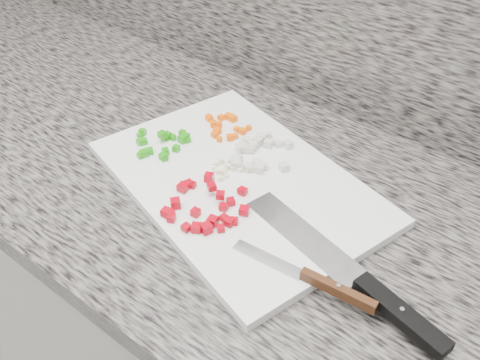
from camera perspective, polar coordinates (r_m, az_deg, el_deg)
name	(u,v)px	position (r m, az deg, el deg)	size (l,w,h in m)	color
cabinet	(242,344)	(1.25, 0.16, -17.14)	(3.92, 0.62, 0.86)	beige
countertop	(242,194)	(0.91, 0.21, -1.48)	(3.96, 0.64, 0.04)	#69645D
cutting_board	(238,182)	(0.89, -0.22, -0.22)	(0.48, 0.32, 0.02)	white
carrot_pile	(225,125)	(1.00, -1.65, 5.86)	(0.09, 0.08, 0.01)	#FF5F05
onion_pile	(254,153)	(0.93, 1.49, 2.86)	(0.11, 0.12, 0.02)	beige
green_pepper_pile	(163,143)	(0.96, -8.19, 3.92)	(0.10, 0.11, 0.02)	#20960D
red_pepper_pile	(205,206)	(0.82, -3.77, -2.84)	(0.13, 0.13, 0.02)	#B70212
garlic_pile	(225,167)	(0.90, -1.65, 1.35)	(0.05, 0.06, 0.01)	#FAEEC1
chef_knife	(364,285)	(0.74, 13.08, -10.83)	(0.35, 0.12, 0.02)	white
paring_knife	(319,282)	(0.73, 8.43, -10.72)	(0.21, 0.03, 0.02)	white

